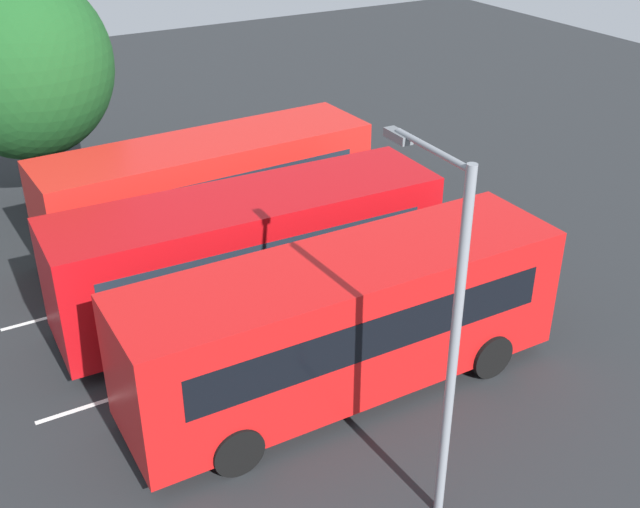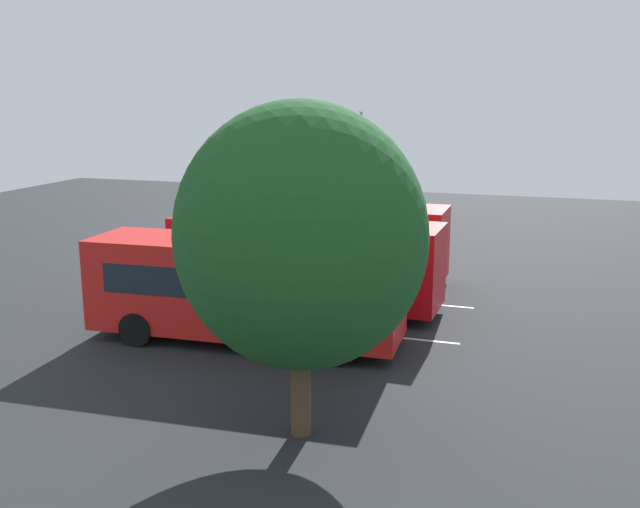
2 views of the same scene
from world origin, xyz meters
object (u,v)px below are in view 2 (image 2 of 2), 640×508
(bus_center_right, at_px, (243,287))
(bus_center_left, at_px, (304,260))
(street_lamp, at_px, (358,176))
(depot_tree, at_px, (300,237))
(bus_far_left, at_px, (326,238))
(pedestrian, at_px, (175,258))

(bus_center_right, bearing_deg, bus_center_left, -100.39)
(bus_center_left, height_order, street_lamp, street_lamp)
(depot_tree, bearing_deg, bus_far_left, -75.09)
(bus_center_left, bearing_deg, pedestrian, -15.07)
(bus_far_left, relative_size, pedestrian, 5.87)
(bus_far_left, relative_size, street_lamp, 1.44)
(street_lamp, relative_size, depot_tree, 0.90)
(bus_center_right, xyz_separation_m, pedestrian, (5.43, -5.68, -0.77))
(bus_far_left, xyz_separation_m, bus_center_right, (0.17, 7.66, 0.00))
(bus_center_right, relative_size, pedestrian, 5.92)
(bus_far_left, height_order, bus_center_right, same)
(bus_center_left, bearing_deg, street_lamp, -88.61)
(pedestrian, height_order, street_lamp, street_lamp)
(bus_far_left, xyz_separation_m, street_lamp, (-0.38, -3.56, 2.08))
(bus_far_left, height_order, pedestrian, bus_far_left)
(bus_center_left, xyz_separation_m, pedestrian, (5.98, -1.77, -0.77))
(bus_far_left, height_order, depot_tree, depot_tree)
(bus_center_left, relative_size, pedestrian, 5.90)
(pedestrian, relative_size, street_lamp, 0.25)
(pedestrian, bearing_deg, bus_far_left, -22.74)
(bus_far_left, distance_m, bus_center_right, 7.66)
(pedestrian, bearing_deg, street_lamp, 0.59)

